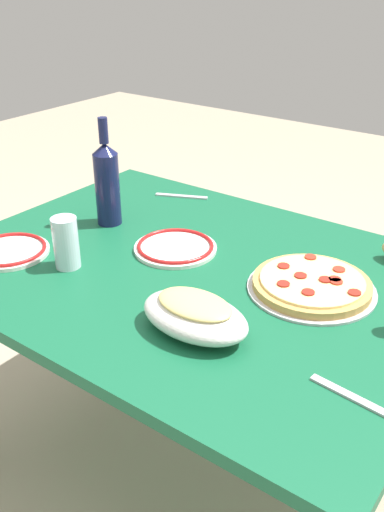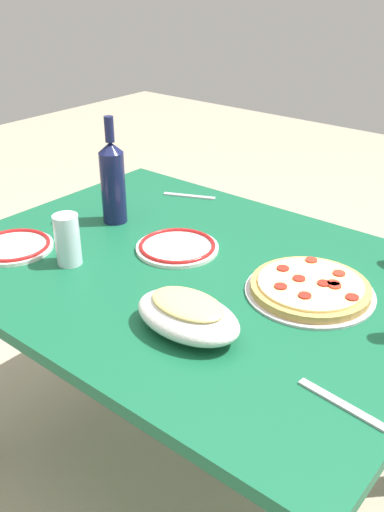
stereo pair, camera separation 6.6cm
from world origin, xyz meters
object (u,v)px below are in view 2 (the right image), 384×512
object	(u,v)px
pepperoni_pizza	(310,288)
water_glass	(68,240)
baked_pasta_dish	(188,314)
side_plate_near	(177,247)
side_plate_far	(14,246)
dining_table	(192,307)
wine_bottle	(113,181)

from	to	relation	value
pepperoni_pizza	water_glass	bearing A→B (deg)	-154.83
baked_pasta_dish	side_plate_near	bearing A→B (deg)	133.93
baked_pasta_dish	side_plate_far	xyz separation A→B (m)	(-0.59, -0.01, -0.03)
water_glass	side_plate_far	xyz separation A→B (m)	(-0.17, -0.04, -0.06)
dining_table	side_plate_far	bearing A→B (deg)	-152.16
water_glass	side_plate_far	distance (m)	0.19
wine_bottle	side_plate_near	distance (m)	0.29
dining_table	wine_bottle	xyz separation A→B (m)	(-0.35, 0.07, 0.24)
water_glass	side_plate_near	distance (m)	0.28
pepperoni_pizza	wine_bottle	distance (m)	0.65
wine_bottle	side_plate_near	size ratio (longest dim) A/B	1.41
side_plate_far	wine_bottle	bearing A→B (deg)	75.69
baked_pasta_dish	water_glass	size ratio (longest dim) A/B	1.84
pepperoni_pizza	side_plate_far	bearing A→B (deg)	-157.38
baked_pasta_dish	side_plate_far	bearing A→B (deg)	-179.33
water_glass	side_plate_near	bearing A→B (deg)	54.66
side_plate_near	side_plate_far	xyz separation A→B (m)	(-0.34, -0.27, 0.00)
water_glass	wine_bottle	bearing A→B (deg)	111.33
baked_pasta_dish	pepperoni_pizza	bearing A→B (deg)	67.04
dining_table	pepperoni_pizza	xyz separation A→B (m)	(0.29, 0.07, 0.13)
pepperoni_pizza	wine_bottle	world-z (taller)	wine_bottle
dining_table	water_glass	world-z (taller)	water_glass
baked_pasta_dish	side_plate_near	world-z (taller)	baked_pasta_dish
pepperoni_pizza	side_plate_near	size ratio (longest dim) A/B	1.36
dining_table	side_plate_near	world-z (taller)	side_plate_near
baked_pasta_dish	wine_bottle	world-z (taller)	wine_bottle
baked_pasta_dish	wine_bottle	size ratio (longest dim) A/B	0.78
baked_pasta_dish	wine_bottle	distance (m)	0.60
dining_table	wine_bottle	world-z (taller)	wine_bottle
pepperoni_pizza	side_plate_far	distance (m)	0.77
wine_bottle	side_plate_far	world-z (taller)	wine_bottle
side_plate_far	pepperoni_pizza	bearing A→B (deg)	22.62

